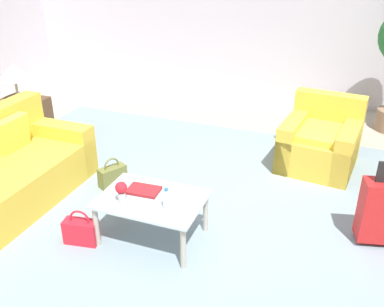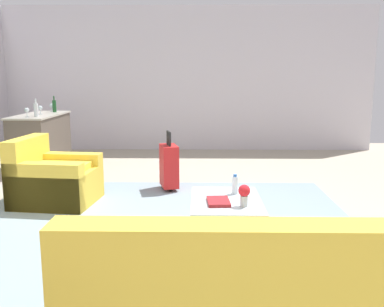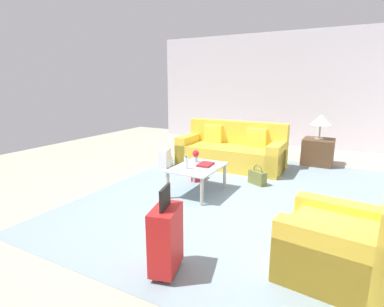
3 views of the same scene
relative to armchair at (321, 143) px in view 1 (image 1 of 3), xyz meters
The scene contains 13 objects.
ground_plane 1.92m from the armchair, 118.53° to the right, with size 12.00×12.00×0.00m, color #A89E89.
wall_back 2.85m from the armchair, 110.79° to the left, with size 10.24×0.12×3.10m, color silver.
area_rug 2.13m from the armchair, 135.73° to the right, with size 5.20×4.40×0.01m, color gray.
armchair is the anchor object (origin of this frame).
coffee_table 2.53m from the armchair, 121.08° to the right, with size 0.96×0.68×0.44m.
water_bottle 2.54m from the armchair, 116.01° to the right, with size 0.06×0.06×0.20m.
coffee_table_book 2.54m from the armchair, 124.34° to the right, with size 0.30×0.20×0.03m, color maroon.
flower_vase 2.79m from the armchair, 123.37° to the right, with size 0.11×0.11×0.21m.
side_table 4.16m from the armchair, behind, with size 0.62×0.62×0.56m, color #513823.
table_lamp 4.22m from the armchair, behind, with size 0.43×0.43×0.52m.
suitcase_red 1.63m from the armchair, 64.77° to the right, with size 0.44×0.31×0.85m.
handbag_olive 2.61m from the armchair, 146.51° to the right, with size 0.27×0.35×0.36m.
handbag_red 3.13m from the armchair, 127.53° to the right, with size 0.34×0.19×0.36m.
Camera 1 is at (1.15, -3.49, 2.54)m, focal length 40.00 mm.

